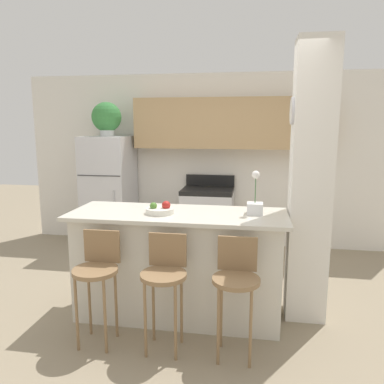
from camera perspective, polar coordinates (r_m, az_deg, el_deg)
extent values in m
plane|color=gray|center=(3.81, -2.06, -18.13)|extent=(14.00, 14.00, 0.00)
cube|color=white|center=(5.66, 2.51, 4.77)|extent=(5.60, 0.06, 2.55)
cube|color=tan|center=(5.42, 5.54, 10.38)|extent=(2.69, 0.32, 0.71)
cube|color=silver|center=(5.47, 2.71, 8.03)|extent=(0.72, 0.28, 0.12)
cube|color=white|center=(3.56, 17.59, 1.09)|extent=(0.36, 0.32, 2.55)
cylinder|color=silver|center=(3.50, 15.00, 11.87)|extent=(0.02, 0.24, 0.24)
cylinder|color=white|center=(3.50, 14.90, 11.88)|extent=(0.01, 0.21, 0.21)
cube|color=silver|center=(3.61, -2.11, -11.27)|extent=(1.88, 0.62, 0.98)
cube|color=beige|center=(3.45, -2.17, -3.42)|extent=(2.00, 0.74, 0.03)
cube|color=silver|center=(5.72, -12.36, -2.65)|extent=(0.65, 0.72, 1.12)
cube|color=silver|center=(5.60, -12.68, 5.59)|extent=(0.65, 0.72, 0.53)
cube|color=#333333|center=(5.29, -14.03, 2.42)|extent=(0.62, 0.01, 0.01)
cylinder|color=#B2B2B7|center=(5.30, -11.76, -3.03)|extent=(0.02, 0.02, 0.62)
cube|color=silver|center=(5.45, 2.38, -4.51)|extent=(0.73, 0.62, 0.85)
cube|color=black|center=(5.36, 2.41, 0.20)|extent=(0.73, 0.62, 0.06)
cube|color=black|center=(5.62, 2.78, 1.81)|extent=(0.73, 0.04, 0.16)
cube|color=black|center=(5.14, 1.95, -4.93)|extent=(0.44, 0.01, 0.27)
cylinder|color=olive|center=(3.20, -14.55, -11.54)|extent=(0.37, 0.37, 0.03)
cube|color=olive|center=(3.28, -13.56, -8.02)|extent=(0.31, 0.02, 0.28)
cylinder|color=olive|center=(3.29, -17.17, -17.39)|extent=(0.02, 0.02, 0.62)
cylinder|color=olive|center=(3.19, -13.11, -18.04)|extent=(0.02, 0.02, 0.62)
cylinder|color=olive|center=(3.48, -15.35, -15.68)|extent=(0.02, 0.02, 0.62)
cylinder|color=olive|center=(3.39, -11.51, -16.22)|extent=(0.02, 0.02, 0.62)
cylinder|color=olive|center=(3.02, -4.38, -12.54)|extent=(0.37, 0.37, 0.03)
cube|color=olive|center=(3.11, -3.73, -8.77)|extent=(0.31, 0.02, 0.28)
cylinder|color=olive|center=(3.09, -7.14, -18.84)|extent=(0.02, 0.02, 0.62)
cylinder|color=olive|center=(3.04, -2.53, -19.32)|extent=(0.02, 0.02, 0.62)
cylinder|color=olive|center=(3.30, -5.90, -16.87)|extent=(0.02, 0.02, 0.62)
cylinder|color=olive|center=(3.25, -1.62, -17.27)|extent=(0.02, 0.02, 0.62)
cylinder|color=olive|center=(2.95, 6.73, -13.20)|extent=(0.37, 0.37, 0.03)
cube|color=olive|center=(3.04, 6.94, -9.30)|extent=(0.31, 0.02, 0.28)
cylinder|color=olive|center=(3.00, 4.03, -19.80)|extent=(0.02, 0.02, 0.62)
cylinder|color=olive|center=(2.99, 8.91, -20.00)|extent=(0.02, 0.02, 0.62)
cylinder|color=olive|center=(3.21, 4.46, -17.67)|extent=(0.02, 0.02, 0.62)
cylinder|color=olive|center=(3.20, 8.97, -17.85)|extent=(0.02, 0.02, 0.62)
cylinder|color=silver|center=(5.59, -12.81, 8.87)|extent=(0.20, 0.20, 0.11)
sphere|color=#387F3D|center=(5.59, -12.90, 11.08)|extent=(0.42, 0.42, 0.42)
cube|color=white|center=(3.43, 9.56, -2.49)|extent=(0.14, 0.14, 0.10)
cylinder|color=#386633|center=(3.39, 9.64, 0.29)|extent=(0.01, 0.01, 0.24)
sphere|color=white|center=(3.37, 9.71, 2.62)|extent=(0.07, 0.07, 0.07)
cylinder|color=silver|center=(3.42, -4.93, -2.86)|extent=(0.26, 0.26, 0.05)
sphere|color=red|center=(3.41, -3.97, -2.01)|extent=(0.08, 0.08, 0.08)
sphere|color=#4C7F2D|center=(3.41, -5.91, -2.11)|extent=(0.07, 0.07, 0.07)
cylinder|color=black|center=(5.40, -7.79, -7.34)|extent=(0.28, 0.28, 0.38)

